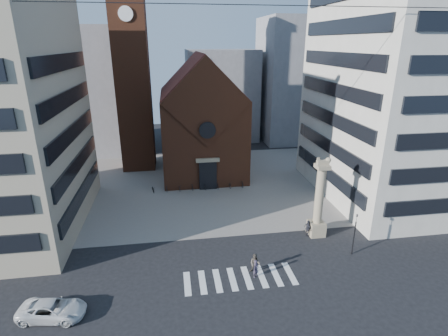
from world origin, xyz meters
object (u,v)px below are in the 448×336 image
(traffic_light, at_px, (354,233))
(scooter_0, at_px, (153,189))
(white_car, at_px, (52,310))
(pedestrian_1, at_px, (255,263))
(pedestrian_0, at_px, (256,269))
(pedestrian_2, at_px, (308,228))
(lion_column, at_px, (319,205))

(traffic_light, bearing_deg, scooter_0, 137.33)
(white_car, bearing_deg, pedestrian_1, -70.84)
(white_car, height_order, pedestrian_0, pedestrian_0)
(white_car, distance_m, pedestrian_2, 24.48)
(traffic_light, distance_m, scooter_0, 26.63)
(traffic_light, relative_size, white_car, 0.89)
(pedestrian_0, bearing_deg, traffic_light, -26.31)
(scooter_0, bearing_deg, pedestrian_1, -74.33)
(white_car, relative_size, pedestrian_2, 2.64)
(lion_column, height_order, traffic_light, lion_column)
(lion_column, bearing_deg, pedestrian_0, -143.39)
(traffic_light, xyz_separation_m, white_car, (-26.08, -4.34, -1.62))
(pedestrian_0, bearing_deg, white_car, 150.95)
(traffic_light, distance_m, pedestrian_0, 10.32)
(pedestrian_0, relative_size, pedestrian_2, 0.90)
(lion_column, distance_m, pedestrian_2, 2.74)
(white_car, height_order, scooter_0, white_car)
(pedestrian_0, bearing_deg, pedestrian_2, 2.05)
(white_car, bearing_deg, lion_column, -62.20)
(white_car, distance_m, pedestrian_1, 16.39)
(lion_column, relative_size, white_car, 1.79)
(traffic_light, xyz_separation_m, pedestrian_2, (-3.00, 3.82, -1.37))
(pedestrian_0, height_order, pedestrian_1, pedestrian_1)
(white_car, relative_size, pedestrian_0, 2.94)
(lion_column, height_order, scooter_0, lion_column)
(lion_column, distance_m, scooter_0, 22.65)
(lion_column, xyz_separation_m, scooter_0, (-17.55, 14.01, -2.98))
(pedestrian_1, bearing_deg, pedestrian_0, -64.81)
(scooter_0, bearing_deg, pedestrian_0, -75.18)
(lion_column, xyz_separation_m, traffic_light, (1.99, -4.00, -1.17))
(pedestrian_2, relative_size, scooter_0, 1.12)
(lion_column, relative_size, pedestrian_2, 4.73)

